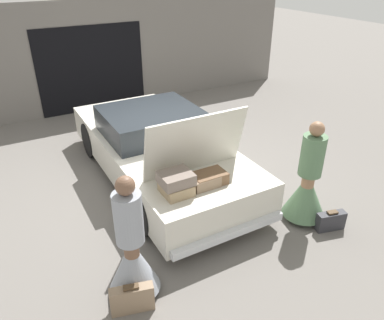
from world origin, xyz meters
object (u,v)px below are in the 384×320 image
Objects in this scene: car at (158,149)px; person_left at (132,255)px; suitcase_beside_right_person at (331,221)px; suitcase_beside_left_person at (132,299)px; person_right at (307,186)px.

car is 2.83× the size of person_left.
person_left is at bearing 174.27° from suitcase_beside_right_person.
person_left is 3.58× the size of suitcase_beside_right_person.
car reaches higher than suitcase_beside_right_person.
suitcase_beside_left_person is at bearing 179.00° from suitcase_beside_right_person.
person_left is at bearing 62.66° from suitcase_beside_left_person.
suitcase_beside_left_person is (-3.03, -0.37, -0.41)m from person_right.
person_left is at bearing 96.71° from person_right.
person_right is 3.55× the size of suitcase_beside_right_person.
person_left reaches higher than suitcase_beside_right_person.
suitcase_beside_left_person is at bearing -13.45° from person_left.
suitcase_beside_left_person reaches higher than suitcase_beside_right_person.
person_left is (-1.45, -2.43, 0.02)m from car.
car is 3.13m from suitcase_beside_left_person.
car is 8.99× the size of suitcase_beside_left_person.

